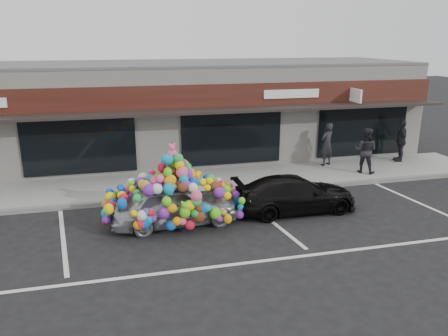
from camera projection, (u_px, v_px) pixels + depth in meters
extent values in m
plane|color=black|center=(179.00, 230.00, 12.63)|extent=(90.00, 90.00, 0.00)
cube|color=silver|center=(152.00, 112.00, 19.94)|extent=(24.00, 6.00, 4.20)
cube|color=#59595B|center=(149.00, 64.00, 19.33)|extent=(24.00, 6.00, 0.12)
cube|color=#35130E|center=(157.00, 98.00, 16.77)|extent=(24.00, 0.18, 0.90)
cube|color=black|center=(159.00, 113.00, 16.43)|extent=(24.00, 1.20, 0.10)
cube|color=white|center=(355.00, 95.00, 18.22)|extent=(0.08, 0.95, 0.55)
cube|color=white|center=(292.00, 94.00, 17.91)|extent=(2.40, 0.04, 0.35)
cube|color=black|center=(80.00, 145.00, 16.63)|extent=(4.20, 0.12, 2.30)
cube|color=black|center=(232.00, 136.00, 17.99)|extent=(4.20, 0.12, 2.30)
cube|color=black|center=(362.00, 130.00, 19.35)|extent=(4.20, 0.12, 2.30)
cube|color=gray|center=(164.00, 185.00, 16.33)|extent=(26.00, 3.00, 0.15)
cube|color=slate|center=(169.00, 198.00, 14.93)|extent=(26.00, 0.18, 0.16)
cube|color=silver|center=(63.00, 239.00, 12.09)|extent=(0.73, 4.37, 0.01)
cube|color=silver|center=(268.00, 219.00, 13.45)|extent=(0.73, 4.37, 0.01)
cube|color=silver|center=(420.00, 203.00, 14.67)|extent=(0.73, 4.37, 0.01)
cube|color=silver|center=(271.00, 260.00, 10.94)|extent=(14.00, 0.12, 0.01)
imported|color=#92959C|center=(174.00, 204.00, 12.92)|extent=(1.77, 3.85, 1.28)
ellipsoid|color=red|center=(173.00, 167.00, 12.60)|extent=(1.24, 1.65, 0.96)
sphere|color=#FEFF00|center=(218.00, 192.00, 12.99)|extent=(0.34, 0.34, 0.34)
sphere|color=#1E7FD6|center=(199.00, 215.00, 12.31)|extent=(0.36, 0.36, 0.36)
sphere|color=#38C568|center=(145.00, 198.00, 13.52)|extent=(0.30, 0.30, 0.30)
sphere|color=#D74C68|center=(172.00, 153.00, 12.48)|extent=(0.32, 0.32, 0.32)
sphere|color=orange|center=(135.00, 196.00, 12.67)|extent=(0.30, 0.30, 0.30)
imported|color=black|center=(295.00, 194.00, 13.90)|extent=(1.64, 3.96, 1.15)
imported|color=black|center=(327.00, 144.00, 18.33)|extent=(0.79, 0.67, 1.83)
imported|color=black|center=(365.00, 150.00, 17.34)|extent=(1.12, 1.10, 1.82)
imported|color=#232227|center=(401.00, 141.00, 18.98)|extent=(1.16, 0.78, 1.83)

